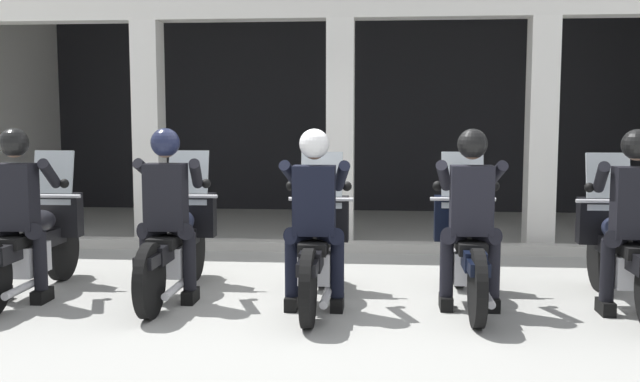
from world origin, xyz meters
name	(u,v)px	position (x,y,z in m)	size (l,w,h in m)	color
ground_plane	(339,241)	(0.00, 3.00, 0.00)	(80.00, 80.00, 0.00)	#999993
station_building	(348,82)	(0.03, 4.85, 2.21)	(11.30, 4.08, 3.52)	black
kerb_strip	(338,247)	(0.03, 2.28, 0.06)	(10.80, 0.24, 0.12)	#B7B5AD
motorcycle_far_left	(35,242)	(-2.70, -0.12, 0.50)	(0.62, 2.04, 1.35)	black
police_officer_far_left	(17,200)	(-2.70, -0.40, 0.94)	(0.63, 0.61, 1.58)	black
motorcycle_left	(177,242)	(-1.35, -0.01, 0.50)	(0.62, 2.04, 1.35)	black
police_officer_left	(167,200)	(-1.35, -0.29, 0.94)	(0.63, 0.61, 1.58)	black
motorcycle_center	(318,247)	(0.00, -0.15, 0.50)	(0.62, 2.04, 1.35)	black
police_officer_center	(314,204)	(0.00, -0.43, 0.94)	(0.63, 0.61, 1.58)	black
motorcycle_right	(466,247)	(1.35, -0.03, 0.50)	(0.62, 2.04, 1.35)	black
police_officer_right	(471,203)	(1.35, -0.31, 0.94)	(0.63, 0.61, 1.58)	black
motorcycle_far_right	(621,251)	(2.70, -0.07, 0.50)	(0.62, 2.04, 1.35)	black
police_officer_far_right	(634,206)	(2.70, -0.36, 0.94)	(0.63, 0.61, 1.58)	black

